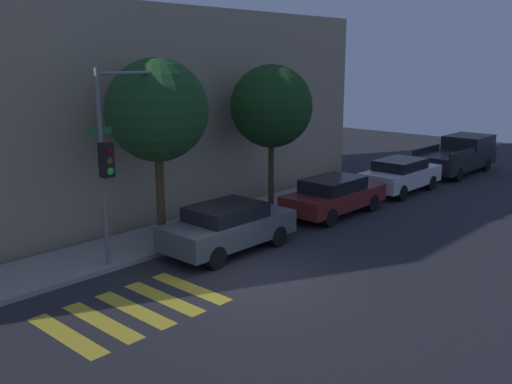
{
  "coord_description": "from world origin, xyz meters",
  "views": [
    {
      "loc": [
        -10.13,
        -9.44,
        5.62
      ],
      "look_at": [
        2.51,
        2.1,
        1.6
      ],
      "focal_mm": 40.0,
      "sensor_mm": 36.0,
      "label": 1
    }
  ],
  "objects_px": {
    "traffic_light_pole": "(118,140)",
    "sedan_far_end": "(400,175)",
    "sedan_middle": "(334,195)",
    "tree_near_corner": "(157,111)",
    "sedan_near_corner": "(228,226)",
    "pickup_truck": "(458,155)",
    "tree_midblock": "(271,107)"
  },
  "relations": [
    {
      "from": "traffic_light_pole",
      "to": "sedan_far_end",
      "type": "height_order",
      "value": "traffic_light_pole"
    },
    {
      "from": "sedan_far_end",
      "to": "traffic_light_pole",
      "type": "bearing_deg",
      "value": 174.51
    },
    {
      "from": "sedan_middle",
      "to": "tree_near_corner",
      "type": "relative_size",
      "value": 0.78
    },
    {
      "from": "sedan_near_corner",
      "to": "pickup_truck",
      "type": "relative_size",
      "value": 0.77
    },
    {
      "from": "tree_near_corner",
      "to": "tree_midblock",
      "type": "height_order",
      "value": "tree_near_corner"
    },
    {
      "from": "sedan_middle",
      "to": "sedan_far_end",
      "type": "height_order",
      "value": "sedan_far_end"
    },
    {
      "from": "sedan_middle",
      "to": "tree_midblock",
      "type": "height_order",
      "value": "tree_midblock"
    },
    {
      "from": "traffic_light_pole",
      "to": "tree_near_corner",
      "type": "height_order",
      "value": "tree_near_corner"
    },
    {
      "from": "traffic_light_pole",
      "to": "sedan_near_corner",
      "type": "bearing_deg",
      "value": -24.24
    },
    {
      "from": "sedan_near_corner",
      "to": "sedan_middle",
      "type": "bearing_deg",
      "value": -0.0
    },
    {
      "from": "pickup_truck",
      "to": "tree_midblock",
      "type": "height_order",
      "value": "tree_midblock"
    },
    {
      "from": "traffic_light_pole",
      "to": "sedan_middle",
      "type": "xyz_separation_m",
      "value": [
        8.29,
        -1.27,
        -2.76
      ]
    },
    {
      "from": "sedan_far_end",
      "to": "tree_midblock",
      "type": "height_order",
      "value": "tree_midblock"
    },
    {
      "from": "tree_midblock",
      "to": "traffic_light_pole",
      "type": "bearing_deg",
      "value": -173.88
    },
    {
      "from": "sedan_near_corner",
      "to": "tree_midblock",
      "type": "distance_m",
      "value": 5.69
    },
    {
      "from": "sedan_middle",
      "to": "tree_near_corner",
      "type": "xyz_separation_m",
      "value": [
        -6.36,
        2.03,
        3.37
      ]
    },
    {
      "from": "traffic_light_pole",
      "to": "sedan_far_end",
      "type": "distance_m",
      "value": 13.57
    },
    {
      "from": "traffic_light_pole",
      "to": "sedan_near_corner",
      "type": "distance_m",
      "value": 4.13
    },
    {
      "from": "pickup_truck",
      "to": "sedan_middle",
      "type": "bearing_deg",
      "value": 180.0
    },
    {
      "from": "sedan_far_end",
      "to": "tree_near_corner",
      "type": "height_order",
      "value": "tree_near_corner"
    },
    {
      "from": "sedan_far_end",
      "to": "pickup_truck",
      "type": "relative_size",
      "value": 0.77
    },
    {
      "from": "tree_near_corner",
      "to": "sedan_near_corner",
      "type": "bearing_deg",
      "value": -66.46
    },
    {
      "from": "tree_midblock",
      "to": "pickup_truck",
      "type": "bearing_deg",
      "value": -9.59
    },
    {
      "from": "tree_midblock",
      "to": "tree_near_corner",
      "type": "bearing_deg",
      "value": 180.0
    },
    {
      "from": "sedan_middle",
      "to": "tree_near_corner",
      "type": "distance_m",
      "value": 7.47
    },
    {
      "from": "tree_midblock",
      "to": "sedan_middle",
      "type": "bearing_deg",
      "value": -59.66
    },
    {
      "from": "traffic_light_pole",
      "to": "pickup_truck",
      "type": "xyz_separation_m",
      "value": [
        19.13,
        -1.27,
        -2.61
      ]
    },
    {
      "from": "sedan_near_corner",
      "to": "sedan_middle",
      "type": "relative_size",
      "value": 0.95
    },
    {
      "from": "sedan_middle",
      "to": "tree_midblock",
      "type": "distance_m",
      "value": 3.96
    },
    {
      "from": "tree_near_corner",
      "to": "traffic_light_pole",
      "type": "bearing_deg",
      "value": -158.55
    },
    {
      "from": "traffic_light_pole",
      "to": "sedan_far_end",
      "type": "xyz_separation_m",
      "value": [
        13.23,
        -1.27,
        -2.74
      ]
    },
    {
      "from": "pickup_truck",
      "to": "tree_midblock",
      "type": "relative_size",
      "value": 1.01
    }
  ]
}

